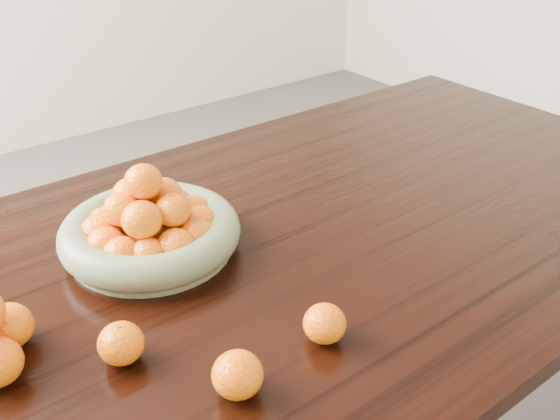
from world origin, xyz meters
TOP-DOWN VIEW (x-y plane):
  - dining_table at (0.00, 0.00)m, footprint 2.00×1.00m
  - fruit_bowl at (-0.23, 0.12)m, footprint 0.33×0.33m
  - loose_orange_0 at (-0.40, -0.12)m, footprint 0.07×0.07m
  - loose_orange_1 at (-0.30, -0.27)m, footprint 0.07×0.07m
  - loose_orange_2 at (-0.14, -0.26)m, footprint 0.07×0.07m

SIDE VIEW (x-z plane):
  - dining_table at x=0.00m, z-range 0.29..1.04m
  - loose_orange_2 at x=-0.14m, z-range 0.75..0.81m
  - loose_orange_0 at x=-0.40m, z-range 0.75..0.81m
  - loose_orange_1 at x=-0.30m, z-range 0.75..0.82m
  - fruit_bowl at x=-0.23m, z-range 0.71..0.88m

